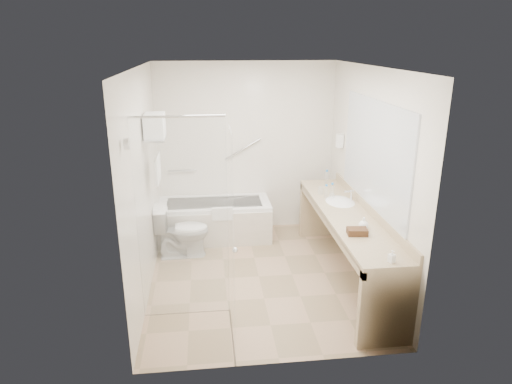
{
  "coord_description": "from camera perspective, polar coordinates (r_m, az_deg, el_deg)",
  "views": [
    {
      "loc": [
        -0.6,
        -4.97,
        2.77
      ],
      "look_at": [
        0.0,
        0.3,
        1.0
      ],
      "focal_mm": 32.0,
      "sensor_mm": 36.0,
      "label": 1
    }
  ],
  "objects": [
    {
      "name": "water_bottle_right",
      "position": [
        6.48,
        8.83,
        1.84
      ],
      "size": [
        0.06,
        0.06,
        0.2
      ],
      "rotation": [
        0.0,
        0.0,
        0.28
      ],
      "color": "silver",
      "rests_on": "vanity_counter"
    },
    {
      "name": "drinking_glass_far",
      "position": [
        6.02,
        8.1,
        0.16
      ],
      "size": [
        0.07,
        0.07,
        0.1
      ],
      "primitive_type": "cylinder",
      "rotation": [
        0.0,
        0.0,
        0.0
      ],
      "color": "silver",
      "rests_on": "vanity_counter"
    },
    {
      "name": "water_bottle_mid",
      "position": [
        5.97,
        9.49,
        0.24
      ],
      "size": [
        0.05,
        0.05,
        0.18
      ],
      "rotation": [
        0.0,
        0.0,
        0.04
      ],
      "color": "silver",
      "rests_on": "vanity_counter"
    },
    {
      "name": "water_bottle_left",
      "position": [
        5.89,
        8.76,
        0.05
      ],
      "size": [
        0.06,
        0.06,
        0.18
      ],
      "rotation": [
        0.0,
        0.0,
        0.02
      ],
      "color": "silver",
      "rests_on": "vanity_counter"
    },
    {
      "name": "toilet",
      "position": [
        6.17,
        -9.25,
        -4.86
      ],
      "size": [
        0.73,
        0.43,
        0.7
      ],
      "primitive_type": "imported",
      "rotation": [
        0.0,
        0.0,
        1.61
      ],
      "color": "white",
      "rests_on": "floor"
    },
    {
      "name": "drinking_glass_near",
      "position": [
        5.81,
        9.44,
        -0.64
      ],
      "size": [
        0.09,
        0.09,
        0.09
      ],
      "primitive_type": "cylinder",
      "rotation": [
        0.0,
        0.0,
        0.26
      ],
      "color": "silver",
      "rests_on": "vanity_counter"
    },
    {
      "name": "grab_bar_short",
      "position": [
        6.79,
        -9.22,
        2.66
      ],
      "size": [
        0.4,
        0.03,
        0.03
      ],
      "primitive_type": "cylinder",
      "rotation": [
        0.0,
        1.57,
        0.0
      ],
      "color": "silver",
      "rests_on": "wall_back"
    },
    {
      "name": "soap_bottle_b",
      "position": [
        5.0,
        13.3,
        -3.99
      ],
      "size": [
        0.12,
        0.15,
        0.1
      ],
      "primitive_type": "imported",
      "rotation": [
        0.0,
        0.0,
        -0.14
      ],
      "color": "white",
      "rests_on": "vanity_counter"
    },
    {
      "name": "faucet",
      "position": [
        5.82,
        11.88,
        -0.39
      ],
      "size": [
        0.03,
        0.03,
        0.14
      ],
      "primitive_type": "cylinder",
      "color": "silver",
      "rests_on": "vanity_counter"
    },
    {
      "name": "wall_right",
      "position": [
        5.53,
        13.87,
        1.96
      ],
      "size": [
        0.1,
        3.2,
        2.5
      ],
      "primitive_type": "cube",
      "color": "silver",
      "rests_on": "ground"
    },
    {
      "name": "sink",
      "position": [
        5.81,
        10.45,
        -1.47
      ],
      "size": [
        0.4,
        0.52,
        0.14
      ],
      "primitive_type": "ellipsoid",
      "color": "white",
      "rests_on": "vanity_counter"
    },
    {
      "name": "amenity_basket",
      "position": [
        4.86,
        12.54,
        -4.85
      ],
      "size": [
        0.22,
        0.16,
        0.07
      ],
      "primitive_type": "cube",
      "rotation": [
        0.0,
        0.0,
        -0.12
      ],
      "color": "#462F19",
      "rests_on": "vanity_counter"
    },
    {
      "name": "shower_enclosure",
      "position": [
        4.39,
        -6.4,
        -4.52
      ],
      "size": [
        0.96,
        0.91,
        2.11
      ],
      "color": "silver",
      "rests_on": "floor"
    },
    {
      "name": "grab_bar_long",
      "position": [
        6.73,
        -1.65,
        5.39
      ],
      "size": [
        0.53,
        0.03,
        0.33
      ],
      "primitive_type": "cylinder",
      "rotation": [
        0.0,
        1.05,
        0.0
      ],
      "color": "silver",
      "rests_on": "wall_back"
    },
    {
      "name": "mirror",
      "position": [
        5.32,
        14.56,
        4.6
      ],
      "size": [
        0.02,
        2.0,
        1.2
      ],
      "primitive_type": "cube",
      "color": "silver",
      "rests_on": "wall_right"
    },
    {
      "name": "vanity_counter",
      "position": [
        5.51,
        11.21,
        -4.64
      ],
      "size": [
        0.55,
        2.7,
        0.95
      ],
      "color": "tan",
      "rests_on": "floor"
    },
    {
      "name": "floor",
      "position": [
        5.72,
        0.35,
        -10.5
      ],
      "size": [
        3.2,
        3.2,
        0.0
      ],
      "primitive_type": "plane",
      "color": "tan",
      "rests_on": "ground"
    },
    {
      "name": "wall_front",
      "position": [
        3.74,
        3.31,
        -5.53
      ],
      "size": [
        2.6,
        0.1,
        2.5
      ],
      "primitive_type": "cube",
      "color": "silver",
      "rests_on": "ground"
    },
    {
      "name": "wall_back",
      "position": [
        6.77,
        -1.25,
        5.48
      ],
      "size": [
        2.6,
        0.1,
        2.5
      ],
      "primitive_type": "cube",
      "color": "silver",
      "rests_on": "ground"
    },
    {
      "name": "bathtub",
      "position": [
        6.69,
        -5.18,
        -3.51
      ],
      "size": [
        1.6,
        0.73,
        0.59
      ],
      "color": "white",
      "rests_on": "floor"
    },
    {
      "name": "towel_shelf",
      "position": [
        5.45,
        -12.49,
        7.26
      ],
      "size": [
        0.24,
        0.55,
        0.81
      ],
      "color": "silver",
      "rests_on": "wall_left"
    },
    {
      "name": "ceiling",
      "position": [
        5.01,
        0.4,
        15.37
      ],
      "size": [
        2.6,
        3.2,
        0.1
      ],
      "primitive_type": "cube",
      "color": "white",
      "rests_on": "wall_back"
    },
    {
      "name": "wall_left",
      "position": [
        5.24,
        -13.88,
        1.05
      ],
      "size": [
        0.1,
        3.2,
        2.5
      ],
      "primitive_type": "cube",
      "color": "silver",
      "rests_on": "ground"
    },
    {
      "name": "hairdryer_unit",
      "position": [
        6.43,
        10.42,
        6.31
      ],
      "size": [
        0.08,
        0.1,
        0.18
      ],
      "primitive_type": "cube",
      "color": "white",
      "rests_on": "wall_right"
    },
    {
      "name": "soap_bottle_a",
      "position": [
        4.36,
        16.59,
        -8.09
      ],
      "size": [
        0.1,
        0.13,
        0.05
      ],
      "primitive_type": "imported",
      "rotation": [
        0.0,
        0.0,
        0.43
      ],
      "color": "white",
      "rests_on": "vanity_counter"
    }
  ]
}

